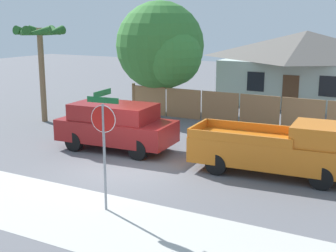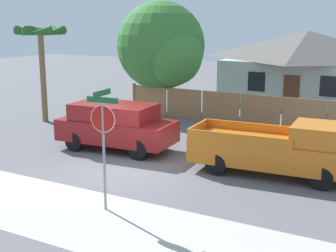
# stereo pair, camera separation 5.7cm
# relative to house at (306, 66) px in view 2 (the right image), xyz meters

# --- Properties ---
(ground_plane) EXTENTS (80.00, 80.00, 0.00)m
(ground_plane) POSITION_rel_house_xyz_m (-2.18, -16.46, -2.25)
(ground_plane) COLOR slate
(sidewalk_strip) EXTENTS (36.00, 3.20, 0.01)m
(sidewalk_strip) POSITION_rel_house_xyz_m (-2.18, -20.06, -2.25)
(sidewalk_strip) COLOR beige
(sidewalk_strip) RESTS_ON ground
(wooden_fence) EXTENTS (14.35, 0.12, 1.61)m
(wooden_fence) POSITION_rel_house_xyz_m (-0.28, -7.73, -1.49)
(wooden_fence) COLOR #997047
(wooden_fence) RESTS_ON ground
(house) EXTENTS (9.66, 6.91, 4.34)m
(house) POSITION_rel_house_xyz_m (0.00, 0.00, 0.00)
(house) COLOR #B2C1B7
(house) RESTS_ON ground
(oak_tree) EXTENTS (4.98, 4.74, 5.99)m
(oak_tree) POSITION_rel_house_xyz_m (-5.98, -7.01, 1.27)
(oak_tree) COLOR brown
(oak_tree) RESTS_ON ground
(palm_tree) EXTENTS (2.35, 2.55, 4.72)m
(palm_tree) POSITION_rel_house_xyz_m (-10.08, -11.81, 1.77)
(palm_tree) COLOR brown
(palm_tree) RESTS_ON ground
(red_suv) EXTENTS (4.67, 2.32, 1.82)m
(red_suv) POSITION_rel_house_xyz_m (-3.92, -14.36, -1.26)
(red_suv) COLOR maroon
(red_suv) RESTS_ON ground
(orange_pickup) EXTENTS (5.49, 2.27, 1.82)m
(orange_pickup) POSITION_rel_house_xyz_m (2.56, -14.34, -1.37)
(orange_pickup) COLOR orange
(orange_pickup) RESTS_ON ground
(stop_sign) EXTENTS (0.92, 0.83, 3.25)m
(stop_sign) POSITION_rel_house_xyz_m (-0.74, -19.39, -0.04)
(stop_sign) COLOR gray
(stop_sign) RESTS_ON ground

